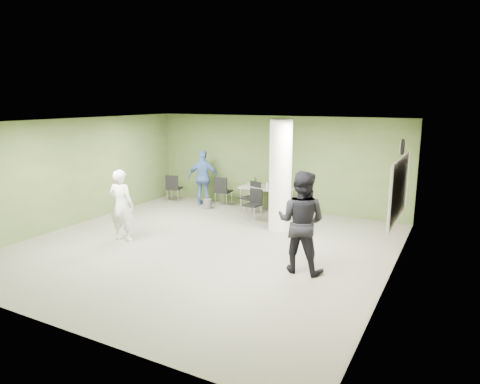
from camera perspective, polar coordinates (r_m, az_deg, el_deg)
The scene contains 17 objects.
floor at distance 9.83m, azimuth -4.75°, elevation -7.22°, with size 8.00×8.00×0.00m, color #504E3F.
ceiling at distance 9.28m, azimuth -5.05°, elevation 9.30°, with size 8.00×8.00×0.00m, color white.
wall_back at distance 12.95m, azimuth 4.72°, elevation 3.90°, with size 8.00×0.02×2.80m, color #415427.
wall_left at distance 12.07m, azimuth -21.11°, elevation 2.51°, with size 0.02×8.00×2.80m, color #415427.
wall_right_cream at distance 8.07m, azimuth 19.77°, elevation -1.87°, with size 0.02×8.00×2.80m, color beige.
column at distance 10.75m, azimuth 5.41°, elevation 2.17°, with size 0.56×0.56×2.80m, color silver.
whiteboard at distance 9.23m, azimuth 20.44°, elevation 0.41°, with size 0.05×2.30×1.30m.
wall_clock at distance 9.10m, azimuth 20.84°, elevation 5.65°, with size 0.06×0.32×0.32m.
folding_table at distance 12.55m, azimuth 3.54°, elevation 0.39°, with size 1.57×0.69×1.00m.
wastebasket at distance 13.09m, azimuth -4.37°, elevation -1.59°, with size 0.25×0.25×0.29m, color #4C4C4C.
chair_back_left at distance 14.00m, azimuth -8.88°, elevation 0.77°, with size 0.54×0.54×0.89m.
chair_back_right at distance 13.30m, azimuth -2.38°, elevation 0.39°, with size 0.50×0.50×0.93m.
chair_table_left at distance 12.55m, azimuth 1.65°, elevation -0.36°, with size 0.59×0.59×0.91m.
chair_table_right at distance 11.88m, azimuth 1.88°, elevation -1.31°, with size 0.47×0.47×0.84m.
woman_white at distance 10.36m, azimuth -15.54°, elevation -1.72°, with size 0.62×0.41×1.70m, color silver.
man_black at distance 8.23m, azimuth 8.15°, elevation -3.97°, with size 0.96×0.75×1.97m, color black.
man_blue at distance 13.42m, azimuth -4.87°, elevation 1.89°, with size 1.02×0.42×1.73m, color #3E5E9A.
Camera 1 is at (5.03, -7.79, 3.27)m, focal length 32.00 mm.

